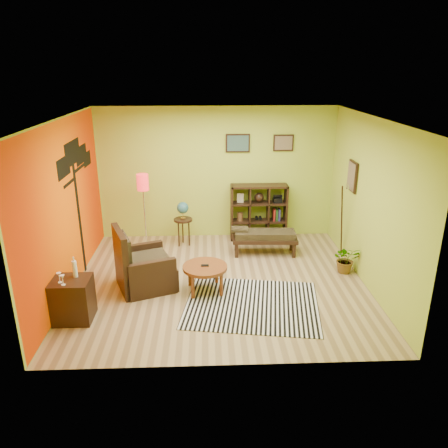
{
  "coord_description": "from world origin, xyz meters",
  "views": [
    {
      "loc": [
        -0.22,
        -6.81,
        3.56
      ],
      "look_at": [
        0.07,
        0.08,
        1.05
      ],
      "focal_mm": 35.0,
      "sensor_mm": 36.0,
      "label": 1
    }
  ],
  "objects_px": {
    "globe_table": "(183,213)",
    "potted_plant": "(346,262)",
    "side_cabinet": "(73,299)",
    "floor_lamp": "(143,189)",
    "cube_shelf": "(259,212)",
    "coffee_table": "(205,269)",
    "bench": "(263,236)",
    "armchair": "(142,269)"
  },
  "relations": [
    {
      "from": "floor_lamp",
      "to": "side_cabinet",
      "type": "bearing_deg",
      "value": -105.92
    },
    {
      "from": "coffee_table",
      "to": "cube_shelf",
      "type": "bearing_deg",
      "value": 63.21
    },
    {
      "from": "globe_table",
      "to": "potted_plant",
      "type": "xyz_separation_m",
      "value": [
        3.01,
        -1.42,
        -0.51
      ]
    },
    {
      "from": "coffee_table",
      "to": "floor_lamp",
      "type": "distance_m",
      "value": 2.35
    },
    {
      "from": "coffee_table",
      "to": "floor_lamp",
      "type": "height_order",
      "value": "floor_lamp"
    },
    {
      "from": "armchair",
      "to": "cube_shelf",
      "type": "relative_size",
      "value": 0.95
    },
    {
      "from": "globe_table",
      "to": "bench",
      "type": "height_order",
      "value": "globe_table"
    },
    {
      "from": "globe_table",
      "to": "bench",
      "type": "relative_size",
      "value": 0.72
    },
    {
      "from": "globe_table",
      "to": "armchair",
      "type": "bearing_deg",
      "value": -108.39
    },
    {
      "from": "armchair",
      "to": "globe_table",
      "type": "height_order",
      "value": "armchair"
    },
    {
      "from": "coffee_table",
      "to": "armchair",
      "type": "relative_size",
      "value": 0.65
    },
    {
      "from": "coffee_table",
      "to": "bench",
      "type": "bearing_deg",
      "value": 52.12
    },
    {
      "from": "bench",
      "to": "side_cabinet",
      "type": "bearing_deg",
      "value": -143.69
    },
    {
      "from": "side_cabinet",
      "to": "potted_plant",
      "type": "xyz_separation_m",
      "value": [
        4.5,
        1.38,
        -0.13
      ]
    },
    {
      "from": "floor_lamp",
      "to": "bench",
      "type": "bearing_deg",
      "value": -8.04
    },
    {
      "from": "armchair",
      "to": "floor_lamp",
      "type": "xyz_separation_m",
      "value": [
        -0.14,
        1.64,
        0.95
      ]
    },
    {
      "from": "side_cabinet",
      "to": "floor_lamp",
      "type": "xyz_separation_m",
      "value": [
        0.74,
        2.61,
        0.95
      ]
    },
    {
      "from": "globe_table",
      "to": "potted_plant",
      "type": "distance_m",
      "value": 3.36
    },
    {
      "from": "side_cabinet",
      "to": "floor_lamp",
      "type": "distance_m",
      "value": 2.87
    },
    {
      "from": "coffee_table",
      "to": "armchair",
      "type": "height_order",
      "value": "armchair"
    },
    {
      "from": "cube_shelf",
      "to": "potted_plant",
      "type": "xyz_separation_m",
      "value": [
        1.39,
        -1.73,
        -0.4
      ]
    },
    {
      "from": "side_cabinet",
      "to": "bench",
      "type": "bearing_deg",
      "value": 36.31
    },
    {
      "from": "globe_table",
      "to": "potted_plant",
      "type": "bearing_deg",
      "value": -25.3
    },
    {
      "from": "floor_lamp",
      "to": "potted_plant",
      "type": "distance_m",
      "value": 4.09
    },
    {
      "from": "armchair",
      "to": "side_cabinet",
      "type": "relative_size",
      "value": 1.18
    },
    {
      "from": "armchair",
      "to": "floor_lamp",
      "type": "distance_m",
      "value": 1.9
    },
    {
      "from": "coffee_table",
      "to": "potted_plant",
      "type": "height_order",
      "value": "coffee_table"
    },
    {
      "from": "side_cabinet",
      "to": "globe_table",
      "type": "distance_m",
      "value": 3.2
    },
    {
      "from": "armchair",
      "to": "globe_table",
      "type": "xyz_separation_m",
      "value": [
        0.61,
        1.84,
        0.38
      ]
    },
    {
      "from": "side_cabinet",
      "to": "cube_shelf",
      "type": "height_order",
      "value": "cube_shelf"
    },
    {
      "from": "armchair",
      "to": "bench",
      "type": "xyz_separation_m",
      "value": [
        2.21,
        1.31,
        0.05
      ]
    },
    {
      "from": "floor_lamp",
      "to": "cube_shelf",
      "type": "relative_size",
      "value": 1.31
    },
    {
      "from": "cube_shelf",
      "to": "potted_plant",
      "type": "relative_size",
      "value": 2.33
    },
    {
      "from": "globe_table",
      "to": "cube_shelf",
      "type": "xyz_separation_m",
      "value": [
        1.62,
        0.31,
        -0.11
      ]
    },
    {
      "from": "cube_shelf",
      "to": "bench",
      "type": "height_order",
      "value": "cube_shelf"
    },
    {
      "from": "floor_lamp",
      "to": "globe_table",
      "type": "height_order",
      "value": "floor_lamp"
    },
    {
      "from": "armchair",
      "to": "potted_plant",
      "type": "xyz_separation_m",
      "value": [
        3.62,
        0.42,
        -0.13
      ]
    },
    {
      "from": "globe_table",
      "to": "cube_shelf",
      "type": "distance_m",
      "value": 1.65
    },
    {
      "from": "armchair",
      "to": "floor_lamp",
      "type": "bearing_deg",
      "value": 94.89
    },
    {
      "from": "side_cabinet",
      "to": "floor_lamp",
      "type": "bearing_deg",
      "value": 74.08
    },
    {
      "from": "floor_lamp",
      "to": "potted_plant",
      "type": "bearing_deg",
      "value": -18.01
    },
    {
      "from": "floor_lamp",
      "to": "globe_table",
      "type": "bearing_deg",
      "value": 14.88
    }
  ]
}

